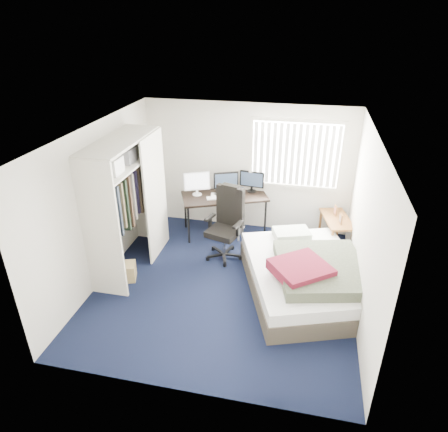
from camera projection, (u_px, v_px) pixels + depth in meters
ground at (224, 284)px, 6.47m from camera, size 4.20×4.20×0.00m
room_shell at (225, 200)px, 5.78m from camera, size 4.20×4.20×4.20m
window_assembly at (296, 155)px, 7.35m from camera, size 1.72×0.09×1.32m
closet at (126, 193)px, 6.40m from camera, size 0.64×1.84×2.22m
desk at (224, 194)px, 7.70m from camera, size 1.77×1.32×1.25m
office_chair at (226, 230)px, 7.04m from camera, size 0.77×0.77×1.32m
footstool at (235, 229)px, 7.74m from camera, size 0.35×0.31×0.24m
nightstand at (337, 221)px, 7.28m from camera, size 0.64×0.96×0.78m
bed at (306, 275)px, 6.18m from camera, size 2.31×2.65×0.73m
pine_box at (124, 272)px, 6.54m from camera, size 0.45×0.39×0.28m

